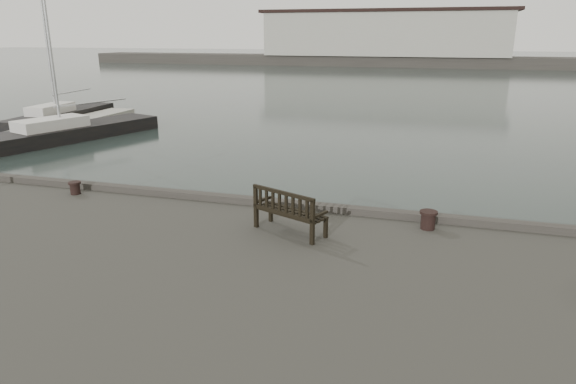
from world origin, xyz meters
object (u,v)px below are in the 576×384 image
Objects in this scene: bollard_left at (75,188)px; yacht_c at (70,135)px; bollard_right at (428,220)px; bench at (289,219)px; yacht_b at (62,119)px.

yacht_c is (-11.02, 13.35, -1.50)m from bollard_left.
yacht_c reaches higher than bollard_right.
yacht_c is at bearing 147.42° from bollard_right.
yacht_b is at bearing 162.40° from bench.
yacht_c is (-20.87, 13.34, -1.54)m from bollard_right.
bench is 23.01m from yacht_c.
bollard_right is (9.85, 0.02, 0.04)m from bollard_left.
bollard_right is at bearing 0.09° from bollard_left.
yacht_b is (-15.70, 18.31, -1.49)m from bollard_left.
yacht_c is at bearing 164.10° from bench.
bollard_right is at bearing -39.54° from yacht_b.
bench is 3.29m from bollard_right.
bollard_right is 0.03× the size of yacht_c.
yacht_b is (-25.55, 18.29, -1.53)m from bollard_right.
bench is at bearing -9.63° from bollard_left.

